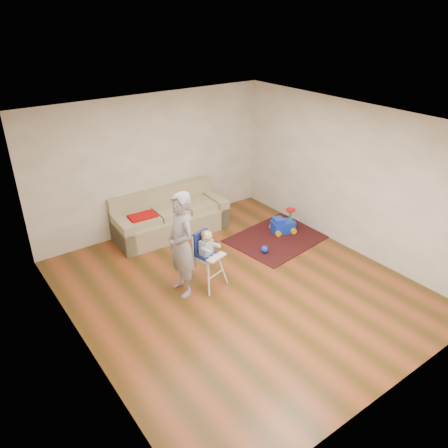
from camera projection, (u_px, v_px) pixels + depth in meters
ground at (238, 287)px, 7.15m from camera, size 5.50×5.50×0.00m
room_envelope at (219, 170)px, 6.68m from camera, size 5.04×5.52×2.72m
sofa at (170, 214)px, 8.64m from camera, size 2.29×1.03×0.87m
side_table at (137, 233)px, 8.33m from camera, size 0.47×0.47×0.47m
area_rug at (278, 238)px, 8.64m from camera, size 2.00×1.60×0.01m
ride_on_toy at (283, 221)px, 8.74m from camera, size 0.52×0.44×0.49m
toy_ball at (265, 249)px, 8.08m from camera, size 0.14×0.14×0.14m
high_chair at (207, 259)px, 7.02m from camera, size 0.57×0.57×1.00m
adult at (181, 245)px, 6.68m from camera, size 0.45×0.65×1.71m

